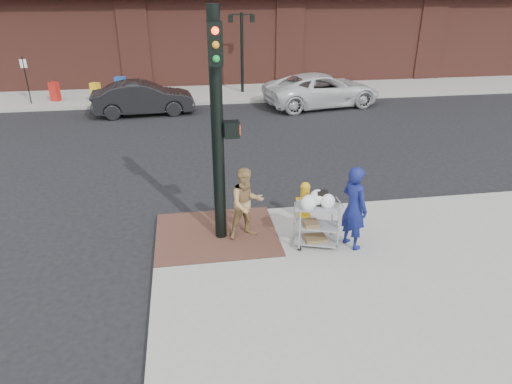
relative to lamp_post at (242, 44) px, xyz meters
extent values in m
plane|color=black|center=(-2.00, -16.00, -2.62)|extent=(220.00, 220.00, 0.00)
cube|color=gray|center=(10.50, 16.00, -2.54)|extent=(65.00, 36.00, 0.15)
cube|color=#513226|center=(-2.60, -15.10, -2.46)|extent=(2.80, 2.40, 0.01)
cylinder|color=black|center=(0.00, 0.00, -0.47)|extent=(0.16, 0.16, 4.00)
cube|color=black|center=(0.00, 0.00, 1.43)|extent=(1.20, 0.06, 0.06)
cube|color=black|center=(-0.55, 0.00, 1.23)|extent=(0.22, 0.22, 0.35)
cube|color=black|center=(0.55, 0.00, 1.23)|extent=(0.22, 0.22, 0.35)
cylinder|color=black|center=(-10.50, -1.00, -1.37)|extent=(0.05, 0.05, 2.20)
cylinder|color=black|center=(-2.50, -15.20, 0.03)|extent=(0.26, 0.26, 5.00)
cube|color=black|center=(-2.20, -15.20, 0.08)|extent=(0.32, 0.28, 0.34)
cube|color=#FF260C|center=(-2.04, -15.20, 0.08)|extent=(0.02, 0.18, 0.22)
cube|color=black|center=(-2.50, -15.48, 1.83)|extent=(0.28, 0.18, 0.80)
imported|color=navy|center=(0.32, -16.07, -1.52)|extent=(0.69, 0.81, 1.89)
imported|color=#A17E4C|center=(-1.91, -15.30, -1.63)|extent=(0.94, 0.81, 1.68)
imported|color=black|center=(-4.97, -3.34, -1.87)|extent=(4.64, 1.93, 1.49)
imported|color=silver|center=(3.49, -3.10, -1.83)|extent=(6.00, 3.54, 1.57)
cube|color=gray|center=(-0.45, -15.92, -1.52)|extent=(1.05, 0.79, 0.03)
cube|color=gray|center=(-0.45, -15.92, -1.97)|extent=(1.05, 0.79, 0.03)
cube|color=gray|center=(-0.45, -15.92, -2.35)|extent=(1.05, 0.79, 0.03)
cube|color=black|center=(-0.35, -15.87, -1.36)|extent=(0.23, 0.15, 0.33)
cube|color=brown|center=(-0.58, -15.92, -1.92)|extent=(0.31, 0.35, 0.08)
cube|color=brown|center=(-0.45, -15.92, -2.30)|extent=(0.48, 0.37, 0.07)
cylinder|color=gold|center=(-0.36, -14.57, -2.42)|extent=(0.31, 0.31, 0.09)
cylinder|color=gold|center=(-0.36, -14.57, -2.03)|extent=(0.22, 0.22, 0.68)
sphere|color=gold|center=(-0.36, -14.57, -1.65)|extent=(0.24, 0.24, 0.24)
cylinder|color=gold|center=(-0.36, -14.57, -1.97)|extent=(0.44, 0.10, 0.10)
cube|color=#B21C14|center=(-9.43, -0.59, -2.00)|extent=(0.49, 0.47, 0.93)
cube|color=yellow|center=(-7.38, -1.17, -2.00)|extent=(0.51, 0.49, 0.94)
cube|color=#1A4AAB|center=(-6.23, -0.74, -1.91)|extent=(0.53, 0.49, 1.11)
camera|label=1|loc=(-3.15, -24.41, 2.88)|focal=32.00mm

